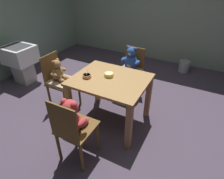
{
  "coord_description": "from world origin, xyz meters",
  "views": [
    {
      "loc": [
        1.02,
        -1.89,
        1.92
      ],
      "look_at": [
        0.0,
        0.05,
        0.51
      ],
      "focal_mm": 30.31,
      "sensor_mm": 36.0,
      "label": 1
    }
  ],
  "objects_px": {
    "dining_table": "(110,87)",
    "teddy_chair_near_front": "(73,121)",
    "teddy_chair_near_left": "(60,77)",
    "porridge_bowl_yellow_center": "(109,75)",
    "porridge_bowl_terracotta_near_left": "(87,76)",
    "metal_pail": "(184,66)",
    "sink_basin": "(20,59)",
    "teddy_chair_far_center": "(130,65)"
  },
  "relations": [
    {
      "from": "dining_table",
      "to": "sink_basin",
      "type": "relative_size",
      "value": 1.34
    },
    {
      "from": "dining_table",
      "to": "metal_pail",
      "type": "relative_size",
      "value": 4.04
    },
    {
      "from": "porridge_bowl_terracotta_near_left",
      "to": "metal_pail",
      "type": "relative_size",
      "value": 0.49
    },
    {
      "from": "dining_table",
      "to": "porridge_bowl_terracotta_near_left",
      "type": "bearing_deg",
      "value": -157.1
    },
    {
      "from": "porridge_bowl_terracotta_near_left",
      "to": "teddy_chair_near_front",
      "type": "bearing_deg",
      "value": -68.84
    },
    {
      "from": "porridge_bowl_terracotta_near_left",
      "to": "porridge_bowl_yellow_center",
      "type": "relative_size",
      "value": 0.96
    },
    {
      "from": "teddy_chair_near_left",
      "to": "teddy_chair_near_front",
      "type": "xyz_separation_m",
      "value": [
        0.82,
        -0.73,
        0.04
      ]
    },
    {
      "from": "dining_table",
      "to": "porridge_bowl_yellow_center",
      "type": "xyz_separation_m",
      "value": [
        -0.04,
        0.05,
        0.16
      ]
    },
    {
      "from": "metal_pail",
      "to": "teddy_chair_near_front",
      "type": "bearing_deg",
      "value": -103.56
    },
    {
      "from": "dining_table",
      "to": "teddy_chair_near_left",
      "type": "height_order",
      "value": "teddy_chair_near_left"
    },
    {
      "from": "dining_table",
      "to": "porridge_bowl_yellow_center",
      "type": "height_order",
      "value": "porridge_bowl_yellow_center"
    },
    {
      "from": "porridge_bowl_terracotta_near_left",
      "to": "sink_basin",
      "type": "bearing_deg",
      "value": 168.89
    },
    {
      "from": "teddy_chair_near_left",
      "to": "porridge_bowl_yellow_center",
      "type": "distance_m",
      "value": 0.84
    },
    {
      "from": "teddy_chair_near_front",
      "to": "teddy_chair_far_center",
      "type": "bearing_deg",
      "value": 0.16
    },
    {
      "from": "teddy_chair_near_left",
      "to": "sink_basin",
      "type": "relative_size",
      "value": 1.2
    },
    {
      "from": "teddy_chair_far_center",
      "to": "porridge_bowl_yellow_center",
      "type": "height_order",
      "value": "teddy_chair_far_center"
    },
    {
      "from": "porridge_bowl_terracotta_near_left",
      "to": "teddy_chair_far_center",
      "type": "bearing_deg",
      "value": 74.52
    },
    {
      "from": "dining_table",
      "to": "porridge_bowl_terracotta_near_left",
      "type": "relative_size",
      "value": 8.23
    },
    {
      "from": "teddy_chair_near_front",
      "to": "porridge_bowl_yellow_center",
      "type": "xyz_separation_m",
      "value": [
        -0.01,
        0.82,
        0.16
      ]
    },
    {
      "from": "porridge_bowl_terracotta_near_left",
      "to": "metal_pail",
      "type": "height_order",
      "value": "porridge_bowl_terracotta_near_left"
    },
    {
      "from": "dining_table",
      "to": "teddy_chair_near_front",
      "type": "xyz_separation_m",
      "value": [
        -0.03,
        -0.77,
        0.0
      ]
    },
    {
      "from": "teddy_chair_far_center",
      "to": "porridge_bowl_terracotta_near_left",
      "type": "xyz_separation_m",
      "value": [
        -0.25,
        -0.89,
        0.16
      ]
    },
    {
      "from": "teddy_chair_near_left",
      "to": "sink_basin",
      "type": "xyz_separation_m",
      "value": [
        -1.2,
        0.27,
        -0.06
      ]
    },
    {
      "from": "teddy_chair_far_center",
      "to": "porridge_bowl_terracotta_near_left",
      "type": "distance_m",
      "value": 0.93
    },
    {
      "from": "teddy_chair_near_front",
      "to": "metal_pail",
      "type": "relative_size",
      "value": 3.63
    },
    {
      "from": "porridge_bowl_terracotta_near_left",
      "to": "sink_basin",
      "type": "relative_size",
      "value": 0.16
    },
    {
      "from": "dining_table",
      "to": "teddy_chair_near_left",
      "type": "distance_m",
      "value": 0.85
    },
    {
      "from": "dining_table",
      "to": "metal_pail",
      "type": "xyz_separation_m",
      "value": [
        0.67,
        2.15,
        -0.45
      ]
    },
    {
      "from": "teddy_chair_far_center",
      "to": "porridge_bowl_yellow_center",
      "type": "distance_m",
      "value": 0.74
    },
    {
      "from": "porridge_bowl_terracotta_near_left",
      "to": "sink_basin",
      "type": "distance_m",
      "value": 1.82
    },
    {
      "from": "teddy_chair_far_center",
      "to": "porridge_bowl_yellow_center",
      "type": "bearing_deg",
      "value": 4.42
    },
    {
      "from": "porridge_bowl_terracotta_near_left",
      "to": "metal_pail",
      "type": "xyz_separation_m",
      "value": [
        0.96,
        2.27,
        -0.61
      ]
    },
    {
      "from": "teddy_chair_far_center",
      "to": "sink_basin",
      "type": "height_order",
      "value": "teddy_chair_far_center"
    },
    {
      "from": "teddy_chair_near_left",
      "to": "teddy_chair_far_center",
      "type": "bearing_deg",
      "value": 45.15
    },
    {
      "from": "teddy_chair_near_front",
      "to": "sink_basin",
      "type": "relative_size",
      "value": 1.2
    },
    {
      "from": "teddy_chair_near_left",
      "to": "sink_basin",
      "type": "bearing_deg",
      "value": 167.48
    },
    {
      "from": "teddy_chair_near_left",
      "to": "metal_pail",
      "type": "bearing_deg",
      "value": 55.4
    },
    {
      "from": "teddy_chair_near_front",
      "to": "metal_pail",
      "type": "xyz_separation_m",
      "value": [
        0.71,
        2.92,
        -0.45
      ]
    },
    {
      "from": "porridge_bowl_yellow_center",
      "to": "teddy_chair_far_center",
      "type": "bearing_deg",
      "value": 89.59
    },
    {
      "from": "porridge_bowl_terracotta_near_left",
      "to": "sink_basin",
      "type": "height_order",
      "value": "porridge_bowl_terracotta_near_left"
    },
    {
      "from": "teddy_chair_near_left",
      "to": "porridge_bowl_yellow_center",
      "type": "xyz_separation_m",
      "value": [
        0.81,
        0.09,
        0.2
      ]
    },
    {
      "from": "teddy_chair_far_center",
      "to": "teddy_chair_near_left",
      "type": "relative_size",
      "value": 1.02
    }
  ]
}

